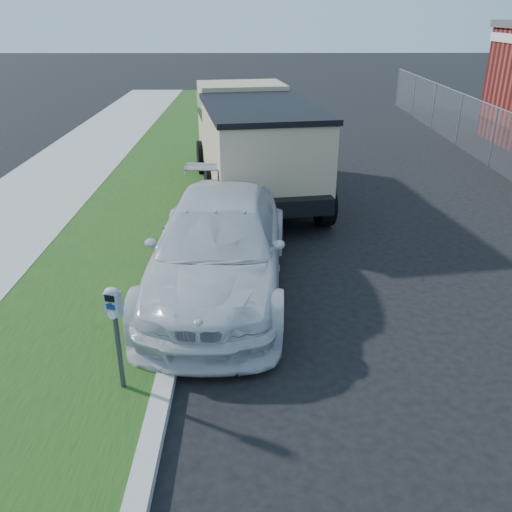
{
  "coord_description": "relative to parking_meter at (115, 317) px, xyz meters",
  "views": [
    {
      "loc": [
        -1.46,
        -6.67,
        4.49
      ],
      "look_at": [
        -1.4,
        1.0,
        1.0
      ],
      "focal_mm": 38.0,
      "sensor_mm": 36.0,
      "label": 1
    }
  ],
  "objects": [
    {
      "name": "ground",
      "position": [
        3.1,
        1.08,
        -1.15
      ],
      "size": [
        120.0,
        120.0,
        0.0
      ],
      "primitive_type": "plane",
      "color": "black",
      "rests_on": "ground"
    },
    {
      "name": "streetside",
      "position": [
        -2.46,
        3.08,
        -1.09
      ],
      "size": [
        6.12,
        50.0,
        0.15
      ],
      "color": "gray",
      "rests_on": "ground"
    },
    {
      "name": "parking_meter",
      "position": [
        0.0,
        0.0,
        0.0
      ],
      "size": [
        0.22,
        0.18,
        1.41
      ],
      "rotation": [
        0.0,
        0.0,
        -0.29
      ],
      "color": "#3F4247",
      "rests_on": "ground"
    },
    {
      "name": "white_wagon",
      "position": [
        1.06,
        2.91,
        -0.35
      ],
      "size": [
        2.51,
        5.63,
        1.61
      ],
      "primitive_type": "imported",
      "rotation": [
        0.0,
        0.0,
        -0.05
      ],
      "color": "silver",
      "rests_on": "ground"
    },
    {
      "name": "dump_truck",
      "position": [
        1.68,
        8.45,
        0.31
      ],
      "size": [
        3.56,
        6.95,
        2.6
      ],
      "rotation": [
        0.0,
        0.0,
        0.17
      ],
      "color": "black",
      "rests_on": "ground"
    }
  ]
}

